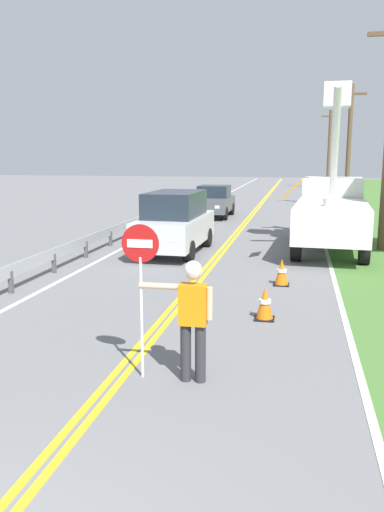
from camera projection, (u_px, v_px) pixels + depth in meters
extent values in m
cube|color=yellow|center=(235.00, 232.00, 22.57)|extent=(0.11, 110.00, 0.01)
cube|color=yellow|center=(239.00, 233.00, 22.53)|extent=(0.11, 110.00, 0.01)
cube|color=silver|center=(322.00, 235.00, 21.83)|extent=(0.12, 110.00, 0.01)
cube|color=silver|center=(158.00, 230.00, 23.26)|extent=(0.12, 110.00, 0.01)
cylinder|color=#2D2D33|center=(200.00, 353.00, 7.60)|extent=(0.16, 0.16, 0.88)
cylinder|color=#2D2D33|center=(186.00, 352.00, 7.64)|extent=(0.16, 0.16, 0.88)
cube|color=orange|center=(193.00, 304.00, 7.48)|extent=(0.40, 0.24, 0.60)
cylinder|color=beige|center=(159.00, 286.00, 7.53)|extent=(0.60, 0.09, 0.09)
cylinder|color=beige|center=(209.00, 303.00, 7.43)|extent=(0.09, 0.09, 0.48)
sphere|color=beige|center=(193.00, 273.00, 7.39)|extent=(0.22, 0.22, 0.22)
sphere|color=white|center=(193.00, 269.00, 7.38)|extent=(0.25, 0.25, 0.25)
cylinder|color=silver|center=(142.00, 318.00, 7.68)|extent=(0.04, 0.04, 1.85)
cylinder|color=#B71414|center=(140.00, 243.00, 7.46)|extent=(0.56, 0.03, 0.56)
cube|color=white|center=(140.00, 244.00, 7.45)|extent=(0.38, 0.01, 0.12)
cube|color=white|center=(331.00, 220.00, 16.99)|extent=(2.57, 4.73, 1.10)
cube|color=white|center=(332.00, 203.00, 20.21)|extent=(2.32, 2.23, 2.00)
cube|color=#1E2833|center=(332.00, 194.00, 21.13)|extent=(1.98, 0.18, 0.90)
cylinder|color=silver|center=(332.00, 202.00, 15.99)|extent=(0.56, 0.56, 0.24)
cylinder|color=silver|center=(335.00, 144.00, 16.85)|extent=(0.40, 2.75, 3.49)
cube|color=white|center=(338.00, 95.00, 17.74)|extent=(0.95, 0.95, 0.80)
cube|color=orange|center=(292.00, 189.00, 15.38)|extent=(0.64, 0.83, 0.59)
cylinder|color=black|center=(304.00, 229.00, 20.48)|extent=(0.37, 0.94, 0.92)
cylinder|color=black|center=(358.00, 230.00, 19.95)|extent=(0.37, 0.94, 0.92)
cylinder|color=black|center=(296.00, 247.00, 16.41)|extent=(0.37, 0.94, 0.92)
cylinder|color=black|center=(364.00, 250.00, 15.89)|extent=(0.37, 0.94, 0.92)
cube|color=silver|center=(175.00, 230.00, 17.75)|extent=(1.95, 4.64, 0.92)
cube|color=#1E2833|center=(175.00, 204.00, 17.58)|extent=(1.69, 2.89, 0.84)
cube|color=#EAEACC|center=(173.00, 239.00, 15.43)|extent=(0.24, 0.07, 0.16)
cube|color=#EAEACC|center=(138.00, 238.00, 15.68)|extent=(0.24, 0.07, 0.16)
cylinder|color=black|center=(189.00, 251.00, 16.29)|extent=(0.30, 0.69, 0.68)
cylinder|color=black|center=(139.00, 249.00, 16.65)|extent=(0.30, 0.69, 0.68)
cylinder|color=black|center=(207.00, 237.00, 19.01)|extent=(0.30, 0.69, 0.68)
cylinder|color=black|center=(164.00, 236.00, 19.38)|extent=(0.30, 0.69, 0.68)
cube|color=#4C5156|center=(213.00, 204.00, 28.15)|extent=(1.88, 4.12, 0.72)
cube|color=#1E2833|center=(214.00, 191.00, 28.26)|extent=(1.63, 1.74, 0.64)
cube|color=#EAEACC|center=(217.00, 207.00, 26.08)|extent=(0.24, 0.06, 0.16)
cube|color=#EAEACC|center=(196.00, 207.00, 26.31)|extent=(0.24, 0.06, 0.16)
cylinder|color=black|center=(225.00, 214.00, 26.83)|extent=(0.29, 0.68, 0.68)
cylinder|color=black|center=(194.00, 213.00, 27.17)|extent=(0.29, 0.68, 0.68)
cylinder|color=black|center=(231.00, 209.00, 29.27)|extent=(0.29, 0.68, 0.68)
cylinder|color=black|center=(203.00, 208.00, 29.61)|extent=(0.29, 0.68, 0.68)
cylinder|color=brown|center=(349.00, 147.00, 32.31)|extent=(0.28, 0.28, 7.61)
cube|color=brown|center=(352.00, 94.00, 31.70)|extent=(1.80, 0.14, 0.14)
cylinder|color=brown|center=(329.00, 150.00, 51.49)|extent=(0.28, 0.28, 7.71)
cube|color=brown|center=(331.00, 116.00, 50.87)|extent=(1.80, 0.14, 0.14)
cone|color=orange|center=(265.00, 303.00, 10.54)|extent=(0.36, 0.36, 0.70)
cylinder|color=white|center=(265.00, 301.00, 10.53)|extent=(0.25, 0.25, 0.08)
cube|color=black|center=(264.00, 318.00, 10.60)|extent=(0.40, 0.40, 0.03)
cone|color=orange|center=(282.00, 272.00, 13.33)|extent=(0.36, 0.36, 0.70)
cylinder|color=white|center=(282.00, 271.00, 13.33)|extent=(0.25, 0.25, 0.08)
cube|color=black|center=(281.00, 284.00, 13.40)|extent=(0.40, 0.40, 0.03)
cube|color=#9EA0A3|center=(121.00, 227.00, 20.20)|extent=(0.06, 32.00, 0.32)
cube|color=#4C4C51|center=(11.00, 282.00, 12.56)|extent=(0.10, 0.10, 0.55)
cube|color=#4C4C51|center=(54.00, 263.00, 14.76)|extent=(0.10, 0.10, 0.55)
cube|color=#4C4C51|center=(86.00, 249.00, 16.95)|extent=(0.10, 0.10, 0.55)
cube|color=#4C4C51|center=(111.00, 239.00, 19.15)|extent=(0.10, 0.10, 0.55)
cube|color=#4C4C51|center=(130.00, 230.00, 21.35)|extent=(0.10, 0.10, 0.55)
cube|color=#4C4C51|center=(146.00, 223.00, 23.54)|extent=(0.10, 0.10, 0.55)
cube|color=#4C4C51|center=(159.00, 217.00, 25.74)|extent=(0.10, 0.10, 0.55)
cube|color=#4C4C51|center=(170.00, 213.00, 27.94)|extent=(0.10, 0.10, 0.55)
cube|color=#4C4C51|center=(180.00, 208.00, 30.14)|extent=(0.10, 0.10, 0.55)
cube|color=#4C4C51|center=(188.00, 205.00, 32.33)|extent=(0.10, 0.10, 0.55)
cube|color=#4C4C51|center=(195.00, 202.00, 34.53)|extent=(0.10, 0.10, 0.55)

